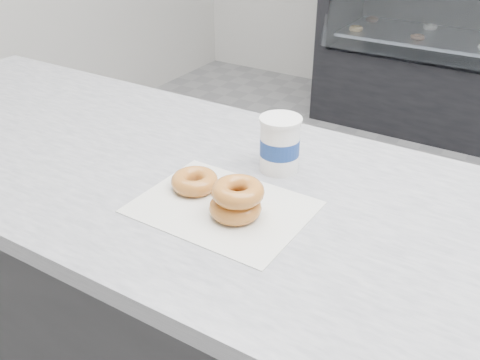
{
  "coord_description": "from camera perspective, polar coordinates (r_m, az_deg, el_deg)",
  "views": [
    {
      "loc": [
        0.21,
        -1.43,
        1.49
      ],
      "look_at": [
        -0.28,
        -0.64,
        0.95
      ],
      "focal_mm": 40.0,
      "sensor_mm": 36.0,
      "label": 1
    }
  ],
  "objects": [
    {
      "name": "donut_single",
      "position": [
        1.14,
        -4.86,
        -0.12
      ],
      "size": [
        0.13,
        0.13,
        0.04
      ],
      "primitive_type": "torus",
      "rotation": [
        0.0,
        0.0,
        0.38
      ],
      "color": "orange",
      "rests_on": "wax_paper"
    },
    {
      "name": "donut_stack",
      "position": [
        1.03,
        -0.36,
        -2.09
      ],
      "size": [
        0.15,
        0.15,
        0.07
      ],
      "color": "orange",
      "rests_on": "wax_paper"
    },
    {
      "name": "wax_paper",
      "position": [
        1.08,
        -1.86,
        -2.9
      ],
      "size": [
        0.34,
        0.27,
        0.0
      ],
      "primitive_type": "cube",
      "rotation": [
        0.0,
        0.0,
        -0.02
      ],
      "color": "silver",
      "rests_on": "counter"
    },
    {
      "name": "coffee_cup",
      "position": [
        1.19,
        4.26,
        3.91
      ],
      "size": [
        0.1,
        0.1,
        0.13
      ],
      "rotation": [
        0.0,
        0.0,
        -0.1
      ],
      "color": "white",
      "rests_on": "counter"
    },
    {
      "name": "ground",
      "position": [
        2.07,
        17.07,
        -17.56
      ],
      "size": [
        5.0,
        5.0,
        0.0
      ],
      "primitive_type": "plane",
      "color": "gray",
      "rests_on": "ground"
    }
  ]
}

